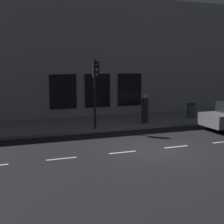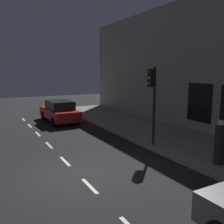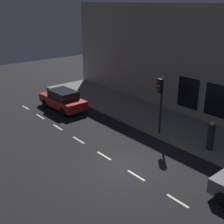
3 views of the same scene
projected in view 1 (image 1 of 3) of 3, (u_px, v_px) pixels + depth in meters
name	position (u px, v px, depth m)	size (l,w,h in m)	color
ground_plane	(156.00, 149.00, 14.01)	(60.00, 60.00, 0.00)	black
sidewalk	(109.00, 123.00, 19.80)	(4.50, 32.00, 0.15)	gray
building_facade	(96.00, 58.00, 21.55)	(0.65, 32.00, 8.13)	gray
lane_centre_line	(176.00, 147.00, 14.35)	(0.12, 27.20, 0.01)	beige
traffic_light	(95.00, 80.00, 17.08)	(0.47, 0.32, 3.77)	black
pedestrian_0	(145.00, 110.00, 19.18)	(0.46, 0.46, 1.74)	#232328
trash_bin	(191.00, 111.00, 21.08)	(0.58, 0.58, 0.93)	#2D5633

